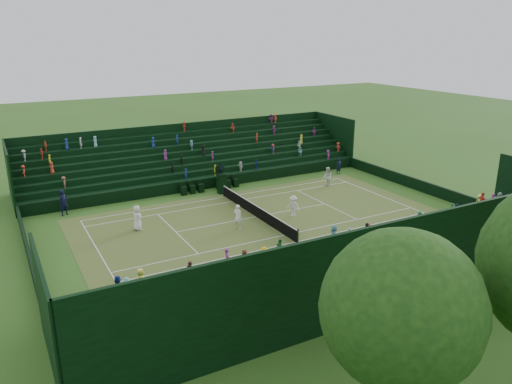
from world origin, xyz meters
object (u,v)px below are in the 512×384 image
tennis_net (256,211)px  umpire_chair (222,181)px  player_far_west (328,177)px  player_near_east (238,217)px  player_far_east (293,206)px  player_near_west (137,218)px

tennis_net → umpire_chair: umpire_chair is taller
tennis_net → player_far_west: (-3.79, 9.44, 0.39)m
tennis_net → player_near_east: bearing=-56.7°
tennis_net → player_far_east: size_ratio=7.10×
player_near_east → player_far_west: bearing=-100.8°
player_far_east → player_near_east: bearing=-116.5°
tennis_net → player_far_west: player_far_west is taller
tennis_net → player_far_west: bearing=111.9°
player_far_west → player_near_west: bearing=-71.2°
umpire_chair → player_near_east: bearing=-17.0°
player_far_east → tennis_net: bearing=-145.1°
player_near_east → player_far_east: size_ratio=1.12×
player_near_west → player_far_east: bearing=-118.2°
umpire_chair → player_far_east: 8.16m
tennis_net → player_far_east: 2.85m
player_far_west → tennis_net: bearing=-55.9°
player_near_east → player_far_east: 4.86m
umpire_chair → player_far_east: size_ratio=1.63×
player_near_west → player_far_west: same height
player_near_west → player_near_east: bearing=-130.5°
player_near_east → player_near_west: bearing=28.1°
umpire_chair → player_far_west: size_ratio=1.47×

